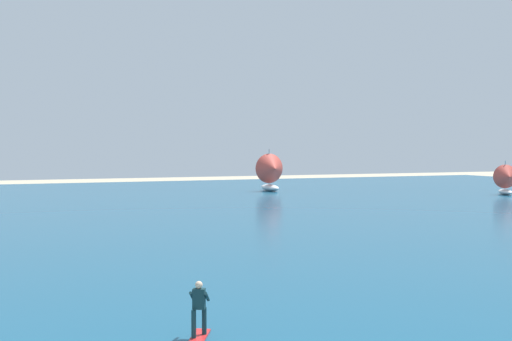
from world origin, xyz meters
TOP-DOWN VIEW (x-y plane):
  - ocean at (0.00, 50.63)m, footprint 160.00×90.00m
  - kitesurfer at (-3.79, 12.56)m, footprint 1.40×1.99m
  - sailboat_far_right at (21.56, 66.16)m, footprint 3.96×4.71m
  - sailboat_far_left at (45.67, 50.06)m, footprint 3.28×3.66m

SIDE VIEW (x-z plane):
  - ocean at x=0.00m, z-range 0.00..0.10m
  - kitesurfer at x=-3.79m, z-range -0.13..1.54m
  - sailboat_far_left at x=45.67m, z-range -0.07..4.05m
  - sailboat_far_right at x=21.56m, z-range -0.13..5.44m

